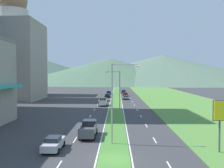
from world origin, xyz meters
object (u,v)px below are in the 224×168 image
car_1 (124,91)px  car_5 (125,94)px  street_lamp_near (115,98)px  car_2 (125,97)px  car_4 (107,95)px  pickup_truck_1 (89,129)px  car_3 (54,143)px  street_lamp_mid (118,89)px  pickup_truck_0 (103,102)px  car_0 (109,93)px

car_1 → car_5: (0.20, -15.01, -0.03)m
street_lamp_near → car_2: bearing=86.7°
car_4 → pickup_truck_1: (-0.34, -57.97, 0.27)m
car_3 → car_4: bearing=-3.2°
street_lamp_near → street_lamp_mid: 24.27m
car_2 → pickup_truck_0: bearing=-21.7°
street_lamp_mid → car_0: 51.67m
pickup_truck_0 → pickup_truck_1: 33.76m
pickup_truck_1 → street_lamp_mid: bearing=-11.3°
street_lamp_near → car_3: (-6.79, -2.53, -4.82)m
car_5 → pickup_truck_1: 63.96m
car_5 → pickup_truck_0: size_ratio=0.82×
street_lamp_mid → car_5: (3.01, 43.00, -4.58)m
car_0 → pickup_truck_0: size_ratio=0.78×
street_lamp_mid → pickup_truck_1: size_ratio=1.70×
street_lamp_near → car_1: size_ratio=2.37×
street_lamp_near → car_1: bearing=87.7°
street_lamp_mid → car_4: (-3.75, 37.40, -4.60)m
car_0 → street_lamp_near: bearing=-177.6°
pickup_truck_0 → car_3: bearing=175.3°
street_lamp_near → car_1: street_lamp_near is taller
pickup_truck_0 → car_2: bearing=-21.7°
car_2 → street_lamp_near: bearing=-3.3°
car_0 → pickup_truck_1: size_ratio=0.78×
street_lamp_mid → pickup_truck_1: street_lamp_mid is taller
pickup_truck_0 → street_lamp_mid: bearing=-163.1°
street_lamp_mid → car_3: street_lamp_mid is taller
car_3 → car_5: size_ratio=1.02×
car_1 → car_3: bearing=-6.8°
car_3 → car_5: car_3 is taller
car_1 → car_2: (-0.17, -28.14, -0.05)m
car_1 → car_5: car_1 is taller
car_4 → pickup_truck_1: 57.97m
car_3 → car_4: car_3 is taller
car_4 → pickup_truck_0: pickup_truck_0 is taller
street_lamp_mid → street_lamp_near: bearing=-91.2°
car_1 → street_lamp_near: bearing=-2.3°
car_0 → car_4: car_0 is taller
car_1 → car_4: (-6.56, -20.61, -0.05)m
car_0 → pickup_truck_1: bearing=179.7°
car_1 → street_lamp_mid: bearing=-2.8°
street_lamp_near → pickup_truck_1: size_ratio=1.80×
car_0 → pickup_truck_0: bearing=179.5°
car_0 → pickup_truck_1: (-0.40, -71.91, 0.23)m
pickup_truck_0 → car_4: bearing=-0.6°
pickup_truck_1 → pickup_truck_0: bearing=-0.1°
street_lamp_near → car_3: size_ratio=2.15×
car_2 → pickup_truck_0: pickup_truck_0 is taller
street_lamp_near → street_lamp_mid: bearing=88.8°
car_1 → car_2: car_1 is taller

